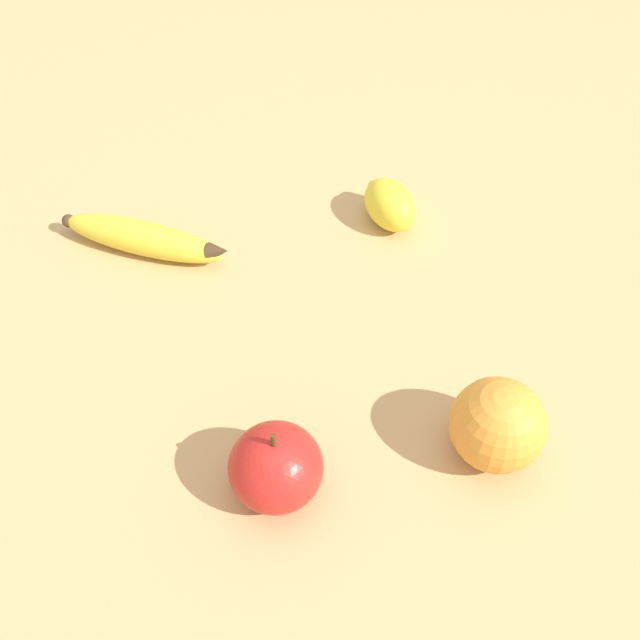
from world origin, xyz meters
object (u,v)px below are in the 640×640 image
Objects in this scene: lemon at (390,204)px; apple at (276,467)px; banana at (145,238)px; orange at (498,425)px.

apple is at bearing 45.21° from lemon.
orange is (-0.18, 0.35, 0.02)m from banana.
lemon is (-0.24, -0.24, -0.01)m from apple.
orange is 1.02× the size of lemon.
lemon reaches higher than banana.
apple is at bearing -14.85° from orange.
apple reaches higher than banana.
apple is (-0.01, 0.31, 0.02)m from banana.
apple is 0.34m from lemon.
apple reaches higher than lemon.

